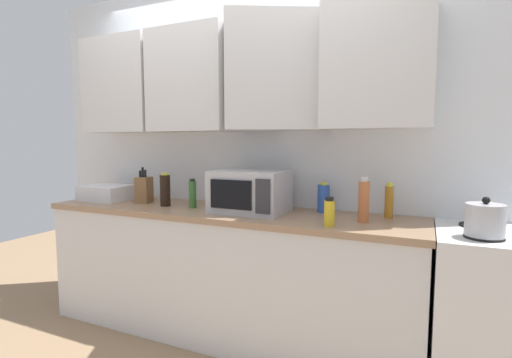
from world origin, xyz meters
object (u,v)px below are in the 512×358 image
(bottle_yellow_mustard, at_px, (329,212))
(bottle_green_oil, at_px, (193,194))
(bottle_soy_dark, at_px, (165,190))
(dish_rack, at_px, (107,193))
(kettle, at_px, (485,220))
(bottle_blue_cleaner, at_px, (324,198))
(microwave, at_px, (250,191))
(bottle_amber_vinegar, at_px, (389,201))
(knife_block, at_px, (144,189))
(bottle_spice_jar, at_px, (364,201))

(bottle_yellow_mustard, bearing_deg, bottle_green_oil, 169.71)
(bottle_soy_dark, xyz_separation_m, bottle_yellow_mustard, (1.26, -0.17, -0.04))
(bottle_yellow_mustard, bearing_deg, dish_rack, 173.54)
(kettle, xyz_separation_m, bottle_blue_cleaner, (-0.89, 0.35, 0.00))
(microwave, distance_m, bottle_amber_vinegar, 0.89)
(microwave, distance_m, bottle_green_oil, 0.45)
(bottle_soy_dark, height_order, bottle_green_oil, bottle_soy_dark)
(bottle_yellow_mustard, distance_m, bottle_blue_cleaner, 0.43)
(knife_block, relative_size, bottle_spice_jar, 1.03)
(knife_block, bearing_deg, dish_rack, -177.41)
(dish_rack, relative_size, bottle_amber_vinegar, 1.73)
(knife_block, bearing_deg, bottle_green_oil, -5.10)
(bottle_blue_cleaner, distance_m, bottle_green_oil, 0.92)
(knife_block, distance_m, bottle_amber_vinegar, 1.80)
(knife_block, distance_m, bottle_green_oil, 0.48)
(microwave, xyz_separation_m, dish_rack, (-1.30, 0.01, -0.08))
(kettle, bearing_deg, bottle_blue_cleaner, 158.50)
(kettle, xyz_separation_m, microwave, (-1.34, 0.15, 0.05))
(bottle_spice_jar, bearing_deg, bottle_yellow_mustard, -129.53)
(bottle_yellow_mustard, xyz_separation_m, bottle_green_oil, (-1.03, 0.19, 0.02))
(bottle_soy_dark, distance_m, bottle_green_oil, 0.23)
(kettle, relative_size, microwave, 0.40)
(kettle, distance_m, microwave, 1.35)
(dish_rack, distance_m, bottle_green_oil, 0.85)
(dish_rack, relative_size, bottle_spice_jar, 1.41)
(bottle_blue_cleaner, bearing_deg, bottle_green_oil, -166.48)
(bottle_soy_dark, relative_size, bottle_green_oil, 1.17)
(bottle_green_oil, bearing_deg, bottle_yellow_mustard, -10.29)
(kettle, relative_size, bottle_amber_vinegar, 0.88)
(bottle_spice_jar, bearing_deg, knife_block, 178.63)
(bottle_amber_vinegar, bearing_deg, bottle_spice_jar, -122.24)
(knife_block, relative_size, bottle_soy_dark, 1.13)
(bottle_soy_dark, bearing_deg, microwave, 2.99)
(microwave, height_order, knife_block, microwave)
(bottle_green_oil, bearing_deg, bottle_amber_vinegar, 8.58)
(bottle_soy_dark, relative_size, bottle_blue_cleaner, 1.21)
(microwave, height_order, dish_rack, microwave)
(microwave, height_order, bottle_soy_dark, microwave)
(bottle_soy_dark, bearing_deg, bottle_amber_vinegar, 7.92)
(bottle_yellow_mustard, bearing_deg, knife_block, 171.34)
(knife_block, bearing_deg, bottle_amber_vinegar, 4.95)
(bottle_soy_dark, distance_m, bottle_spice_jar, 1.42)
(bottle_spice_jar, height_order, bottle_blue_cleaner, bottle_spice_jar)
(bottle_spice_jar, relative_size, bottle_green_oil, 1.28)
(dish_rack, relative_size, bottle_soy_dark, 1.55)
(kettle, distance_m, bottle_amber_vinegar, 0.58)
(microwave, bearing_deg, bottle_blue_cleaner, 23.55)
(microwave, distance_m, bottle_spice_jar, 0.75)
(dish_rack, bearing_deg, bottle_blue_cleaner, 6.20)
(microwave, relative_size, bottle_green_oil, 2.29)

